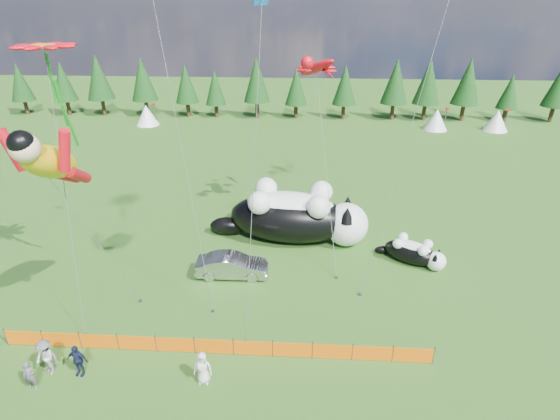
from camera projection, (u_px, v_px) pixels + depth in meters
name	position (u px, v px, depth m)	size (l,w,h in m)	color
ground	(225.00, 315.00, 25.11)	(160.00, 160.00, 0.00)	#163C0B
safety_fence	(214.00, 346.00, 22.20)	(22.06, 0.06, 1.10)	#262626
tree_line	(277.00, 91.00, 63.60)	(90.00, 4.00, 8.00)	black
festival_tents	(355.00, 118.00, 59.69)	(50.00, 3.20, 2.80)	white
cat_large	(297.00, 215.00, 32.02)	(11.91, 5.01, 4.30)	black
cat_small	(414.00, 252.00, 29.69)	(4.48, 3.34, 1.78)	black
car	(232.00, 266.00, 28.33)	(1.63, 4.66, 1.54)	#AFAEB3
spectator_a	(29.00, 376.00, 20.12)	(0.58, 0.38, 1.60)	#525256
spectator_b	(45.00, 359.00, 20.91)	(0.89, 0.53, 1.83)	silver
spectator_c	(77.00, 360.00, 20.86)	(1.03, 0.53, 1.76)	#131C36
spectator_d	(46.00, 356.00, 20.98)	(1.23, 0.64, 1.91)	#525256
spectator_e	(203.00, 368.00, 20.43)	(0.87, 0.56, 1.77)	silver
superhero_kite	(50.00, 162.00, 19.72)	(4.74, 5.19, 12.24)	#DCB20B
gecko_kite	(317.00, 68.00, 30.35)	(5.52, 11.26, 14.42)	red
flower_kite	(45.00, 50.00, 20.43)	(3.59, 5.37, 14.71)	red
diamond_kite_c	(261.00, 12.00, 16.48)	(1.73, 1.07, 17.45)	blue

